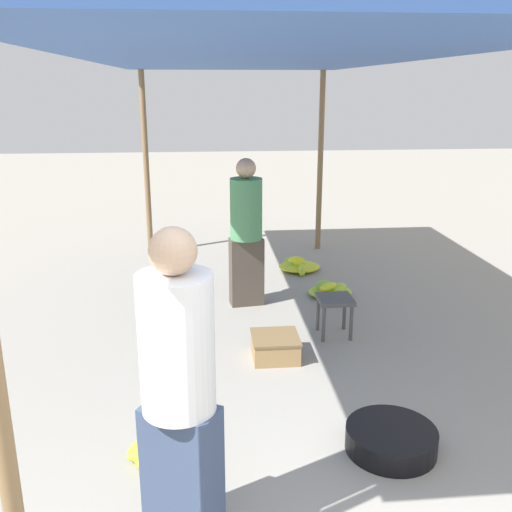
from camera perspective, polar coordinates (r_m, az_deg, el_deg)
canopy_post_back_left at (r=8.37m, az=-10.92°, el=8.92°), size 0.08×0.08×2.60m
canopy_post_back_right at (r=8.51m, az=6.44°, el=9.23°), size 0.08×0.08×2.60m
canopy_tarp at (r=5.15m, az=-0.24°, el=19.25°), size 2.92×6.66×0.04m
vendor_foreground at (r=2.96m, az=-7.71°, el=-13.26°), size 0.51×0.51×1.77m
stool at (r=5.67m, az=7.89°, el=-4.85°), size 0.34×0.34×0.40m
basin_black at (r=4.17m, az=13.35°, el=-17.40°), size 0.62×0.62×0.16m
banana_pile_left_0 at (r=4.03m, az=-9.12°, el=-18.74°), size 0.53×0.50×0.18m
banana_pile_left_1 at (r=6.74m, az=-7.77°, el=-3.63°), size 0.58×0.45×0.18m
banana_pile_right_0 at (r=7.69m, az=4.19°, el=-0.92°), size 0.56×0.62×0.20m
banana_pile_right_1 at (r=6.79m, az=7.45°, el=-3.44°), size 0.52×0.54×0.19m
crate_near at (r=5.25m, az=1.93°, el=-9.05°), size 0.43×0.43×0.21m
shopper_walking_mid at (r=6.27m, az=-0.98°, el=2.55°), size 0.39×0.39×1.65m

